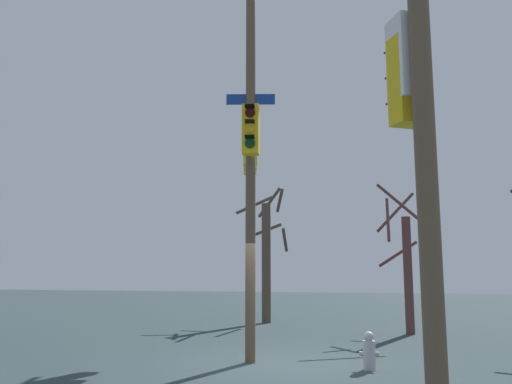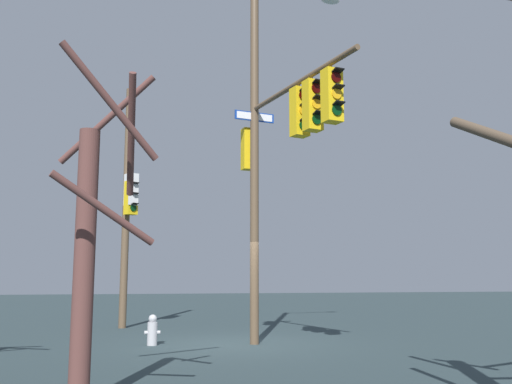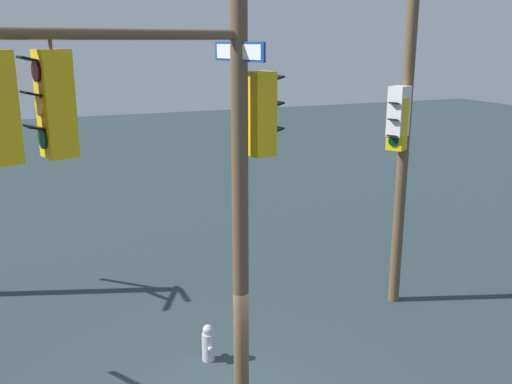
{
  "view_description": "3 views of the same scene",
  "coord_description": "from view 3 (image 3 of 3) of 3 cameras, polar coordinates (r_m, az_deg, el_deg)",
  "views": [
    {
      "loc": [
        -2.29,
        11.06,
        1.88
      ],
      "look_at": [
        0.28,
        0.32,
        3.56
      ],
      "focal_mm": 37.05,
      "sensor_mm": 36.0,
      "label": 1
    },
    {
      "loc": [
        -2.34,
        -14.02,
        1.66
      ],
      "look_at": [
        0.48,
        -0.39,
        3.73
      ],
      "focal_mm": 39.62,
      "sensor_mm": 36.0,
      "label": 2
    },
    {
      "loc": [
        7.31,
        -2.66,
        5.89
      ],
      "look_at": [
        0.54,
        0.12,
        3.94
      ],
      "focal_mm": 39.95,
      "sensor_mm": 36.0,
      "label": 3
    }
  ],
  "objects": [
    {
      "name": "fire_hydrant",
      "position": [
        11.17,
        -4.81,
        -14.87
      ],
      "size": [
        0.38,
        0.24,
        0.73
      ],
      "color": "#B2B2B7",
      "rests_on": "ground"
    },
    {
      "name": "secondary_pole_assembly",
      "position": [
        12.68,
        14.44,
        6.37
      ],
      "size": [
        0.53,
        0.76,
        7.95
      ],
      "rotation": [
        0.0,
        0.0,
        5.17
      ],
      "color": "brown",
      "rests_on": "ground"
    },
    {
      "name": "main_signal_pole_assembly",
      "position": [
        6.64,
        -8.84,
        10.54
      ],
      "size": [
        3.22,
        5.23,
        9.93
      ],
      "rotation": [
        0.0,
        0.0,
        4.96
      ],
      "color": "brown",
      "rests_on": "ground"
    }
  ]
}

